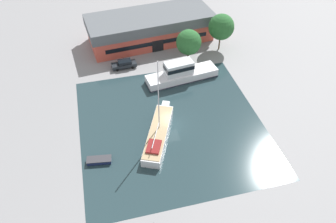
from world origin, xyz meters
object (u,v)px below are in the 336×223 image
Objects in this scene: parked_car at (124,64)px; sailboat_moored at (158,133)px; quay_tree_near_building at (189,42)px; small_dinghy at (99,160)px; quay_tree_by_water at (221,27)px; motor_cruiser at (181,73)px; warehouse_building at (150,27)px.

sailboat_moored reaches higher than parked_car.
quay_tree_near_building is 28.94m from small_dinghy.
small_dinghy is (-26.91, -24.02, -4.66)m from quay_tree_by_water.
small_dinghy is (-9.18, -2.66, -0.46)m from sailboat_moored.
motor_cruiser is 22.71m from small_dinghy.
quay_tree_near_building is 13.01m from parked_car.
parked_car is at bearing -133.88° from warehouse_building.
quay_tree_near_building reaches higher than small_dinghy.
warehouse_building is 5.60× the size of parked_car.
parked_car is (-12.50, 0.91, -3.50)m from quay_tree_near_building.
sailboat_moored reaches higher than small_dinghy.
small_dinghy is at bearing -138.25° from quay_tree_by_water.
quay_tree_near_building is 0.89× the size of quay_tree_by_water.
parked_car is at bearing -174.47° from quay_tree_by_water.
warehouse_building is at bearing -40.64° from parked_car.
quay_tree_by_water is 0.57× the size of sailboat_moored.
quay_tree_by_water is 28.08m from sailboat_moored.
parked_car is (-20.08, -1.94, -4.21)m from quay_tree_by_water.
parked_car is 23.12m from small_dinghy.
motor_cruiser is (9.51, -6.35, 0.61)m from parked_car.
quay_tree_near_building is 0.49× the size of motor_cruiser.
quay_tree_near_building is 1.85× the size of small_dinghy.
quay_tree_by_water is 0.55× the size of motor_cruiser.
quay_tree_near_building is at bearing -159.34° from quay_tree_by_water.
motor_cruiser is at bearing -118.81° from quay_tree_near_building.
quay_tree_by_water reaches higher than small_dinghy.
parked_car is at bearing -9.01° from small_dinghy.
parked_car is (-7.07, -9.02, -2.11)m from warehouse_building.
quay_tree_by_water is at bearing -40.05° from small_dinghy.
quay_tree_near_building reaches higher than warehouse_building.
motor_cruiser is (-2.99, -5.44, -2.88)m from quay_tree_near_building.
sailboat_moored is at bearing 143.80° from motor_cruiser.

